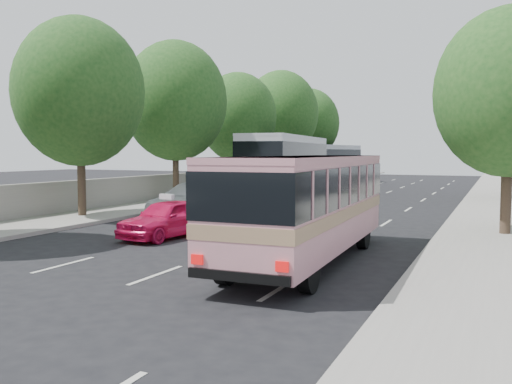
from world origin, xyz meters
The scene contains 16 objects.
ground centered at (0.00, 0.00, 0.00)m, with size 120.00×120.00×0.00m, color black.
sidewalk_left centered at (-8.50, 20.00, 0.07)m, with size 4.00×90.00×0.15m, color #9E998E.
sidewalk_right centered at (8.50, 20.00, 0.06)m, with size 4.00×90.00×0.12m, color #9E998E.
low_wall centered at (-10.30, 20.00, 0.90)m, with size 0.30×90.00×1.50m, color #9E998E.
tree_left_b centered at (-8.42, 5.94, 5.82)m, with size 5.70×5.70×8.88m.
tree_left_c centered at (-8.62, 13.94, 6.12)m, with size 6.00×6.00×9.35m.
tree_left_d centered at (-8.52, 21.94, 5.63)m, with size 5.52×5.52×8.60m.
tree_left_e centered at (-8.42, 29.94, 6.43)m, with size 6.30×6.30×9.82m.
tree_left_f centered at (-8.62, 37.94, 6.00)m, with size 5.88×5.88×9.16m.
tree_right_near centered at (8.78, 7.94, 5.20)m, with size 5.10×5.10×7.95m.
pink_bus centered at (3.83, 0.93, 1.78)m, with size 2.55×9.01×2.85m.
pink_taxi centered at (-2.00, 3.00, 0.67)m, with size 1.57×3.91×1.33m, color #D9124F.
white_pickup centered at (-4.50, 8.81, 0.78)m, with size 2.19×5.38×1.56m, color silver.
tour_coach_front centered at (-4.54, 21.20, 2.42)m, with size 4.44×13.66×4.01m.
tour_coach_rear centered at (-6.20, 35.29, 2.18)m, with size 3.79×12.30×3.62m.
taxi_roof_sign centered at (-2.00, 3.00, 1.42)m, with size 0.55×0.18×0.18m, color silver.
Camera 1 is at (8.48, -12.73, 2.96)m, focal length 38.00 mm.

